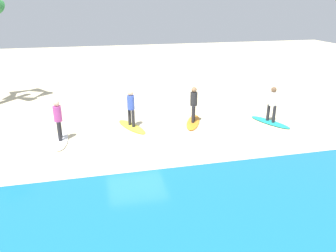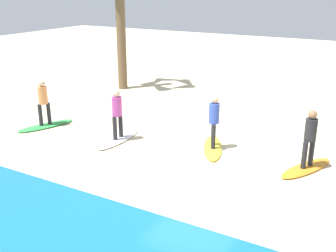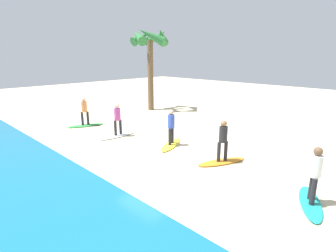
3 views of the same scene
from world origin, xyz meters
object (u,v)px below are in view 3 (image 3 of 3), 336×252
at_px(surfer_teal, 315,171).
at_px(surfer_white, 117,117).
at_px(surfboard_white, 118,135).
at_px(surfer_orange, 223,138).
at_px(surfer_yellow, 171,124).
at_px(surfer_green, 84,109).
at_px(surfboard_yellow, 171,145).
at_px(surfboard_teal, 310,203).
at_px(surfboard_green, 86,125).
at_px(palm_tree, 150,44).
at_px(surfboard_orange, 222,162).

height_order(surfer_teal, surfer_white, same).
height_order(surfboard_white, surfer_white, surfer_white).
xyz_separation_m(surfer_orange, surfer_yellow, (2.87, -0.08, 0.00)).
bearing_deg(surfer_green, surfboard_yellow, -170.34).
xyz_separation_m(surfboard_teal, surfboard_green, (12.49, 0.16, 0.00)).
bearing_deg(surfboard_white, surfer_green, -87.03).
distance_m(surfboard_teal, surfer_yellow, 6.51).
height_order(surfer_yellow, palm_tree, palm_tree).
relative_size(surfer_orange, surfboard_green, 0.78).
xyz_separation_m(surfboard_teal, surfer_green, (12.49, 0.16, 0.99)).
bearing_deg(surfer_white, surfer_teal, 179.92).
xyz_separation_m(surfboard_white, surfboard_green, (3.10, 0.17, 0.00)).
bearing_deg(surfer_teal, surfboard_teal, -176.42).
height_order(surfer_white, surfer_green, same).
bearing_deg(surfboard_yellow, surfer_white, -97.36).
xyz_separation_m(surfer_teal, surfer_green, (12.49, 0.16, 0.00)).
height_order(surfer_teal, palm_tree, palm_tree).
relative_size(surfer_yellow, surfboard_white, 0.78).
height_order(surfer_orange, surfer_yellow, same).
xyz_separation_m(surfer_white, surfboard_green, (3.10, 0.17, -0.99)).
xyz_separation_m(surfboard_teal, surfer_yellow, (6.38, -0.88, 0.99)).
xyz_separation_m(surfboard_white, surfer_white, (0.00, 0.00, 0.99)).
bearing_deg(surfboard_orange, surfboard_green, -60.72).
relative_size(surfboard_yellow, palm_tree, 0.34).
distance_m(surfer_teal, surfer_white, 9.39).
height_order(surfboard_teal, surfboard_yellow, same).
bearing_deg(surfboard_orange, surfboard_teal, 100.43).
relative_size(surfer_teal, surfer_white, 1.00).
bearing_deg(surfboard_yellow, surfboard_orange, 64.91).
xyz_separation_m(surfer_teal, surfboard_orange, (3.51, -0.80, -0.99)).
relative_size(surfboard_orange, surfboard_white, 1.00).
bearing_deg(surfboard_white, surfer_yellow, 105.82).
bearing_deg(palm_tree, surfer_white, 124.19).
bearing_deg(surfboard_yellow, surfboard_white, -97.36).
height_order(surfer_teal, surfer_orange, same).
bearing_deg(surfer_orange, surfer_yellow, -1.67).
xyz_separation_m(surfer_teal, surfboard_yellow, (6.38, -0.88, -0.99)).
bearing_deg(surfboard_white, surfer_orange, 97.35).
distance_m(surfboard_orange, surfboard_yellow, 2.87).
xyz_separation_m(surfboard_white, surfer_green, (3.10, 0.17, 0.99)).
xyz_separation_m(surfboard_yellow, surfboard_green, (6.11, 1.04, 0.00)).
xyz_separation_m(surfboard_teal, surfer_teal, (0.00, 0.00, 0.99)).
bearing_deg(surfer_green, palm_tree, -81.50).
relative_size(surfboard_white, surfer_green, 1.28).
relative_size(surfboard_green, surfer_green, 1.28).
height_order(surfer_orange, surfer_green, same).
bearing_deg(surfboard_teal, surfer_teal, -111.01).
distance_m(surfboard_teal, surfboard_white, 9.39).
distance_m(surfer_teal, palm_tree, 15.14).
xyz_separation_m(surfboard_orange, surfer_green, (8.98, 0.96, 0.99)).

